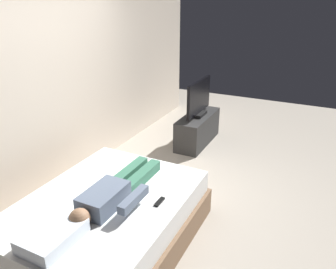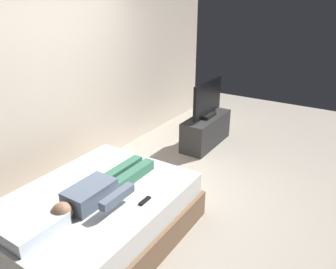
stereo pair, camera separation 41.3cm
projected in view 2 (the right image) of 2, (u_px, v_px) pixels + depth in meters
ground_plane at (158, 206)px, 3.87m from camera, size 10.00×10.00×0.00m
back_wall at (82, 70)px, 4.37m from camera, size 6.40×0.10×2.80m
bed at (95, 218)px, 3.25m from camera, size 1.96×1.49×0.54m
pillow at (34, 227)px, 2.61m from camera, size 0.48×0.34×0.12m
person at (101, 189)px, 3.09m from camera, size 1.26×0.46×0.18m
remote at (145, 201)px, 3.03m from camera, size 0.15×0.04×0.02m
tv_stand at (206, 131)px, 5.41m from camera, size 1.10×0.40×0.50m
tv at (207, 100)px, 5.20m from camera, size 0.88×0.20×0.59m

